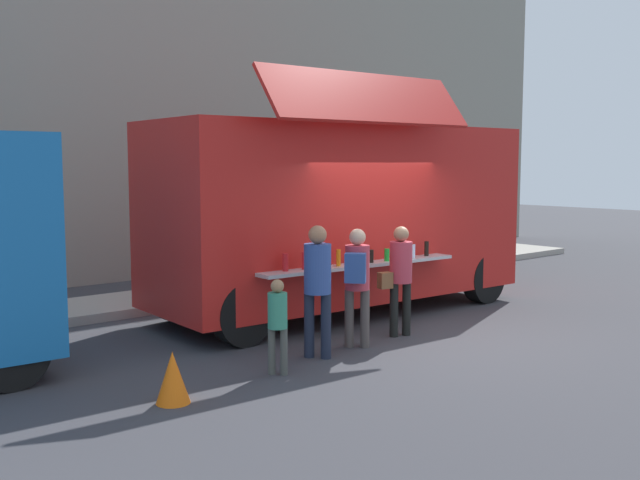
# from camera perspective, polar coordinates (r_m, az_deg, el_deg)

# --- Properties ---
(ground_plane) EXTENTS (60.00, 60.00, 0.00)m
(ground_plane) POSITION_cam_1_polar(r_m,az_deg,el_deg) (10.83, 6.92, -7.28)
(ground_plane) COLOR #38383D
(curb_strip) EXTENTS (28.00, 1.60, 0.15)m
(curb_strip) POSITION_cam_1_polar(r_m,az_deg,el_deg) (12.46, -20.69, -5.52)
(curb_strip) COLOR #9E998E
(curb_strip) RESTS_ON ground
(building_behind) EXTENTS (32.00, 2.40, 10.44)m
(building_behind) POSITION_cam_1_polar(r_m,az_deg,el_deg) (16.47, -22.82, 15.13)
(building_behind) COLOR gray
(building_behind) RESTS_ON ground
(food_truck_main) EXTENTS (6.55, 3.05, 3.81)m
(food_truck_main) POSITION_cam_1_polar(r_m,az_deg,el_deg) (12.06, 1.72, 2.22)
(food_truck_main) COLOR red
(food_truck_main) RESTS_ON ground
(traffic_cone_orange) EXTENTS (0.36, 0.36, 0.55)m
(traffic_cone_orange) POSITION_cam_1_polar(r_m,az_deg,el_deg) (7.83, -11.47, -10.51)
(traffic_cone_orange) COLOR orange
(traffic_cone_orange) RESTS_ON ground
(trash_bin) EXTENTS (0.60, 0.60, 0.95)m
(trash_bin) POSITION_cam_1_polar(r_m,az_deg,el_deg) (16.52, 6.15, -1.00)
(trash_bin) COLOR #305D3B
(trash_bin) RESTS_ON ground
(customer_front_ordering) EXTENTS (0.52, 0.32, 1.59)m
(customer_front_ordering) POSITION_cam_1_polar(r_m,az_deg,el_deg) (10.48, 6.28, -2.46)
(customer_front_ordering) COLOR black
(customer_front_ordering) RESTS_ON ground
(customer_mid_with_backpack) EXTENTS (0.51, 0.49, 1.62)m
(customer_mid_with_backpack) POSITION_cam_1_polar(r_m,az_deg,el_deg) (9.75, 2.92, -2.80)
(customer_mid_with_backpack) COLOR #4F4541
(customer_mid_with_backpack) RESTS_ON ground
(customer_rear_waiting) EXTENTS (0.35, 0.35, 1.71)m
(customer_rear_waiting) POSITION_cam_1_polar(r_m,az_deg,el_deg) (9.24, -0.20, -3.10)
(customer_rear_waiting) COLOR #1D2437
(customer_rear_waiting) RESTS_ON ground
(child_near_queue) EXTENTS (0.23, 0.23, 1.14)m
(child_near_queue) POSITION_cam_1_polar(r_m,az_deg,el_deg) (8.59, -3.35, -6.13)
(child_near_queue) COLOR #474B45
(child_near_queue) RESTS_ON ground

